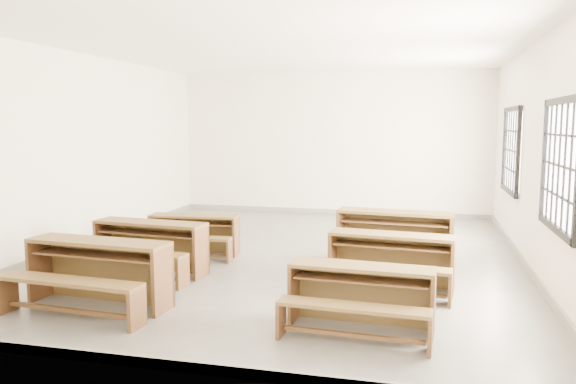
% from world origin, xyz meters
% --- Properties ---
extents(room, '(8.50, 8.50, 3.20)m').
position_xyz_m(room, '(0.09, 0.00, 2.14)').
color(room, slate).
rests_on(room, ground).
extents(desk_set_0, '(1.73, 0.99, 0.75)m').
position_xyz_m(desk_set_0, '(-1.50, -2.91, 0.44)').
color(desk_set_0, brown).
rests_on(desk_set_0, ground).
extents(desk_set_1, '(1.67, 0.99, 0.72)m').
position_xyz_m(desk_set_1, '(-1.60, -1.50, 0.42)').
color(desk_set_1, brown).
rests_on(desk_set_1, ground).
extents(desk_set_2, '(1.45, 0.84, 0.63)m').
position_xyz_m(desk_set_2, '(-1.46, -0.30, 0.37)').
color(desk_set_2, brown).
rests_on(desk_set_2, ground).
extents(desk_set_3, '(1.48, 0.83, 0.65)m').
position_xyz_m(desk_set_3, '(1.45, -2.92, 0.38)').
color(desk_set_3, brown).
rests_on(desk_set_3, ground).
extents(desk_set_4, '(1.60, 0.94, 0.69)m').
position_xyz_m(desk_set_4, '(1.66, -1.43, 0.40)').
color(desk_set_4, brown).
rests_on(desk_set_4, ground).
extents(desk_set_5, '(1.77, 1.04, 0.76)m').
position_xyz_m(desk_set_5, '(1.62, -0.04, 0.44)').
color(desk_set_5, brown).
rests_on(desk_set_5, ground).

